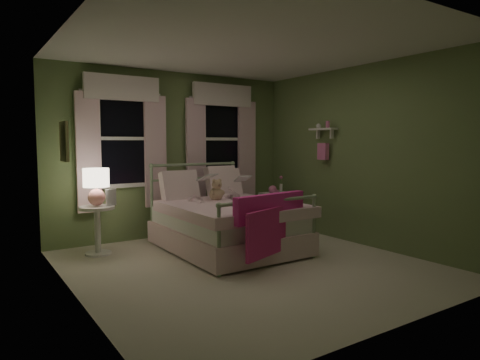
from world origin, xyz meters
TOP-DOWN VIEW (x-y plane):
  - room_shell at (0.00, 0.00)m, footprint 4.20×4.20m
  - bed at (0.19, 0.81)m, footprint 1.58×2.04m
  - pink_throw at (0.19, -0.20)m, footprint 1.10×0.42m
  - child_left at (-0.09, 1.25)m, footprint 0.30×0.23m
  - child_right at (0.47, 1.25)m, footprint 0.36×0.31m
  - book_left at (-0.09, 1.00)m, footprint 0.22×0.16m
  - book_right at (0.47, 1.00)m, footprint 0.22×0.15m
  - teddy_bear at (0.19, 1.09)m, footprint 0.24×0.20m
  - nightstand_left at (-1.38, 1.53)m, footprint 0.46×0.46m
  - table_lamp at (-1.38, 1.53)m, footprint 0.33×0.33m
  - book_nightstand at (-1.28, 1.45)m, footprint 0.23×0.27m
  - nightstand_right at (1.56, 1.41)m, footprint 0.50×0.40m
  - pink_toy at (1.46, 1.41)m, footprint 0.14×0.19m
  - bud_vase at (1.68, 1.46)m, footprint 0.06×0.06m
  - window_left at (-0.85, 2.03)m, footprint 1.34×0.13m
  - window_right at (0.85, 2.03)m, footprint 1.34×0.13m
  - wall_shelf at (1.90, 0.70)m, footprint 0.15×0.50m
  - framed_picture at (-1.95, 0.60)m, footprint 0.03×0.32m

SIDE VIEW (x-z plane):
  - bed at x=0.19m, z-range -0.22..0.97m
  - nightstand_left at x=-1.38m, z-range 0.09..0.74m
  - nightstand_right at x=1.56m, z-range 0.23..0.87m
  - pink_throw at x=0.19m, z-range 0.26..0.96m
  - book_nightstand at x=-1.28m, z-range 0.65..0.67m
  - pink_toy at x=1.46m, z-range 0.64..0.78m
  - bud_vase at x=1.68m, z-range 0.65..0.93m
  - teddy_bear at x=0.19m, z-range 0.63..0.95m
  - child_right at x=0.47m, z-range 0.57..1.24m
  - book_right at x=0.47m, z-range 0.79..1.05m
  - child_left at x=-0.09m, z-range 0.57..1.31m
  - table_lamp at x=-1.38m, z-range 0.71..1.20m
  - book_left at x=-0.09m, z-range 0.83..1.09m
  - room_shell at x=0.00m, z-range -0.80..3.40m
  - framed_picture at x=-1.95m, z-range 1.29..1.71m
  - wall_shelf at x=1.90m, z-range 1.22..1.82m
  - window_left at x=-0.85m, z-range 0.64..2.60m
  - window_right at x=0.85m, z-range 0.64..2.60m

